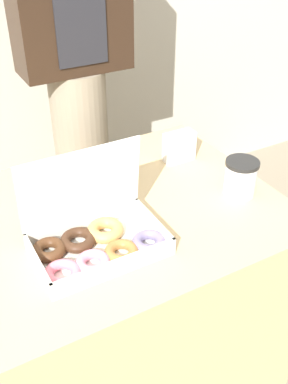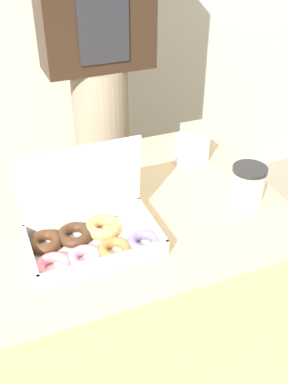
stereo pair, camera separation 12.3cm
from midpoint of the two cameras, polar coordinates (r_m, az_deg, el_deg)
name	(u,v)px [view 2 (the right image)]	position (r m, az deg, el deg)	size (l,w,h in m)	color
ground_plane	(128,359)	(1.88, -0.12, -20.56)	(14.00, 14.00, 0.00)	gray
table	(125,293)	(1.59, -0.13, -12.77)	(0.95, 0.77, 0.75)	tan
donut_box	(89,234)	(1.18, -4.03, -5.52)	(0.36, 0.22, 0.26)	white
coffee_cup	(248,184)	(1.39, 15.54, 0.93)	(0.10, 0.10, 0.11)	white
napkin_holder	(192,149)	(1.55, 8.34, 5.34)	(0.11, 0.05, 0.11)	silver
person_customer	(98,72)	(1.87, -3.88, 14.98)	(0.43, 0.24, 1.74)	gray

